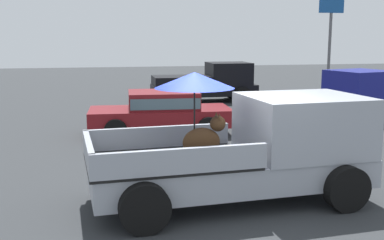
{
  "coord_description": "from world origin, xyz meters",
  "views": [
    {
      "loc": [
        -2.4,
        -7.8,
        2.96
      ],
      "look_at": [
        -0.2,
        2.41,
        1.1
      ],
      "focal_mm": 43.58,
      "sensor_mm": 36.0,
      "label": 1
    }
  ],
  "objects_px": {
    "pickup_truck_red": "(378,95)",
    "pickup_truck_main": "(254,147)",
    "parked_sedan_near": "(162,110)",
    "motel_sign": "(331,25)",
    "pickup_truck_far": "(208,83)"
  },
  "relations": [
    {
      "from": "pickup_truck_far",
      "to": "motel_sign",
      "type": "xyz_separation_m",
      "value": [
        7.4,
        2.4,
        2.75
      ]
    },
    {
      "from": "parked_sedan_near",
      "to": "pickup_truck_red",
      "type": "bearing_deg",
      "value": -168.01
    },
    {
      "from": "pickup_truck_red",
      "to": "motel_sign",
      "type": "distance_m",
      "value": 9.02
    },
    {
      "from": "pickup_truck_far",
      "to": "motel_sign",
      "type": "height_order",
      "value": "motel_sign"
    },
    {
      "from": "parked_sedan_near",
      "to": "pickup_truck_far",
      "type": "bearing_deg",
      "value": -110.77
    },
    {
      "from": "pickup_truck_main",
      "to": "motel_sign",
      "type": "xyz_separation_m",
      "value": [
        9.84,
        15.59,
        2.63
      ]
    },
    {
      "from": "pickup_truck_red",
      "to": "motel_sign",
      "type": "bearing_deg",
      "value": -120.29
    },
    {
      "from": "parked_sedan_near",
      "to": "motel_sign",
      "type": "height_order",
      "value": "motel_sign"
    },
    {
      "from": "pickup_truck_red",
      "to": "pickup_truck_main",
      "type": "bearing_deg",
      "value": 30.57
    },
    {
      "from": "pickup_truck_red",
      "to": "parked_sedan_near",
      "type": "distance_m",
      "value": 8.31
    },
    {
      "from": "parked_sedan_near",
      "to": "motel_sign",
      "type": "distance_m",
      "value": 14.49
    },
    {
      "from": "pickup_truck_main",
      "to": "motel_sign",
      "type": "relative_size",
      "value": 1.0
    },
    {
      "from": "pickup_truck_red",
      "to": "parked_sedan_near",
      "type": "bearing_deg",
      "value": -6.03
    },
    {
      "from": "pickup_truck_far",
      "to": "pickup_truck_red",
      "type": "bearing_deg",
      "value": -48.64
    },
    {
      "from": "pickup_truck_red",
      "to": "motel_sign",
      "type": "xyz_separation_m",
      "value": [
        2.4,
        8.25,
        2.75
      ]
    }
  ]
}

